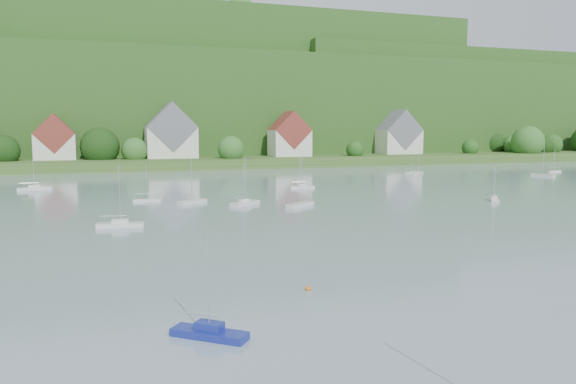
{
  "coord_description": "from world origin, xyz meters",
  "views": [
    {
      "loc": [
        -17.03,
        4.77,
        12.52
      ],
      "look_at": [
        6.8,
        75.0,
        4.0
      ],
      "focal_mm": 34.56,
      "sensor_mm": 36.0,
      "label": 1
    }
  ],
  "objects": [
    {
      "name": "mooring_buoy_3",
      "position": [
        -2.07,
        43.98,
        0.0
      ],
      "size": [
        0.45,
        0.45,
        0.45
      ],
      "primitive_type": "sphere",
      "color": "orange",
      "rests_on": "ground"
    },
    {
      "name": "forested_ridge",
      "position": [
        0.39,
        268.57,
        22.89
      ],
      "size": [
        620.0,
        181.22,
        69.89
      ],
      "color": "#194115",
      "rests_on": "ground"
    },
    {
      "name": "village_building_1",
      "position": [
        -30.0,
        189.0,
        8.75
      ],
      "size": [
        12.0,
        9.36,
        14.0
      ],
      "color": "silver",
      "rests_on": "far_shore_strip"
    },
    {
      "name": "near_sailboat_1",
      "position": [
        -11.21,
        36.66,
        0.39
      ],
      "size": [
        4.53,
        4.04,
        6.43
      ],
      "rotation": [
        0.0,
        0.0,
        -0.68
      ],
      "color": "navy",
      "rests_on": "ground"
    },
    {
      "name": "village_building_3",
      "position": [
        45.0,
        186.0,
        9.43
      ],
      "size": [
        13.0,
        10.4,
        15.5
      ],
      "color": "silver",
      "rests_on": "far_shore_strip"
    },
    {
      "name": "village_building_2",
      "position": [
        5.0,
        188.0,
        10.27
      ],
      "size": [
        16.0,
        11.44,
        18.0
      ],
      "color": "silver",
      "rests_on": "far_shore_strip"
    },
    {
      "name": "far_shore_strip",
      "position": [
        0.0,
        200.0,
        1.5
      ],
      "size": [
        600.0,
        60.0,
        3.0
      ],
      "primitive_type": "cube",
      "color": "#2B4D1C",
      "rests_on": "ground"
    },
    {
      "name": "village_building_4",
      "position": [
        90.0,
        190.0,
        9.59
      ],
      "size": [
        15.0,
        10.4,
        16.5
      ],
      "color": "silver",
      "rests_on": "far_shore_strip"
    },
    {
      "name": "far_sailboat_cluster",
      "position": [
        3.83,
        112.57,
        0.37
      ],
      "size": [
        202.73,
        66.95,
        8.71
      ],
      "color": "silver",
      "rests_on": "ground"
    }
  ]
}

